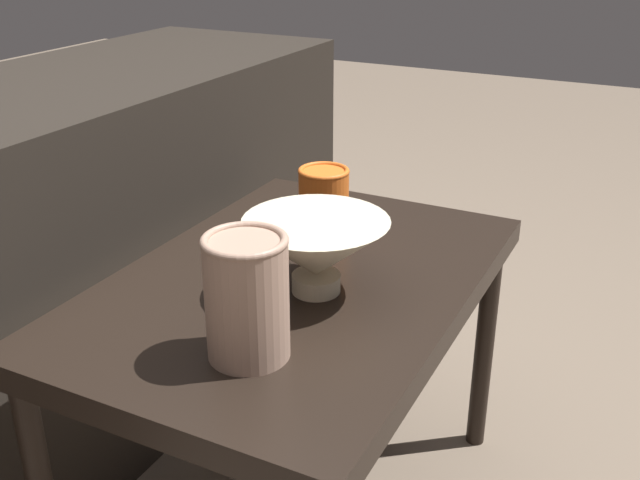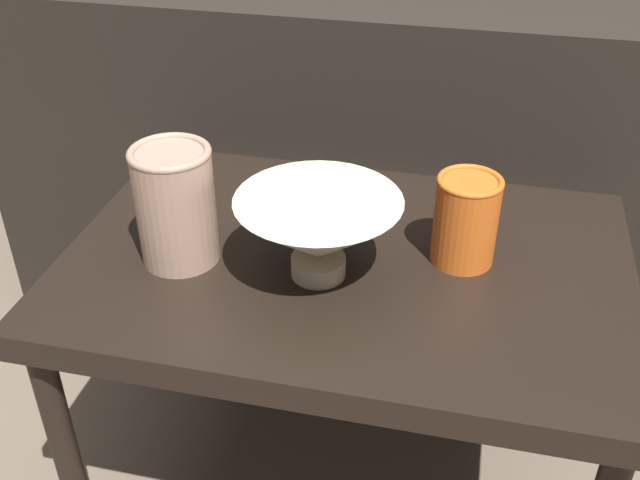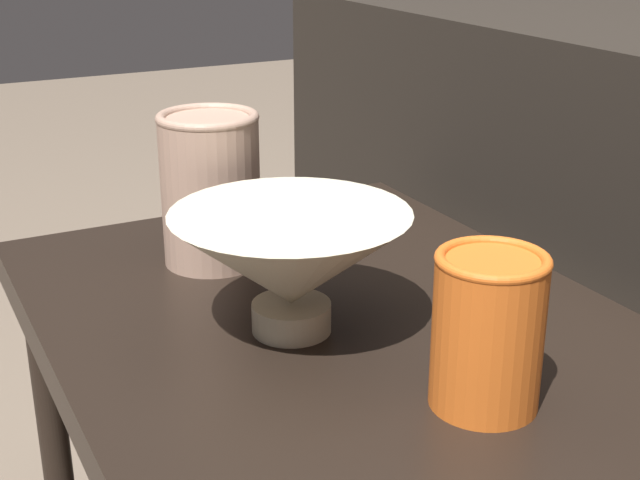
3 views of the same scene
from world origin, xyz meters
name	(u,v)px [view 3 (image 3 of 3)]	position (x,y,z in m)	size (l,w,h in m)	color
table	(353,381)	(0.00, 0.00, 0.43)	(0.76, 0.51, 0.48)	black
bowl	(291,261)	(-0.03, -0.05, 0.55)	(0.21, 0.21, 0.11)	beige
vase_textured_left	(211,186)	(-0.22, -0.05, 0.57)	(0.11, 0.11, 0.16)	tan
vase_colorful_right	(488,329)	(0.15, 0.03, 0.55)	(0.09, 0.09, 0.12)	orange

